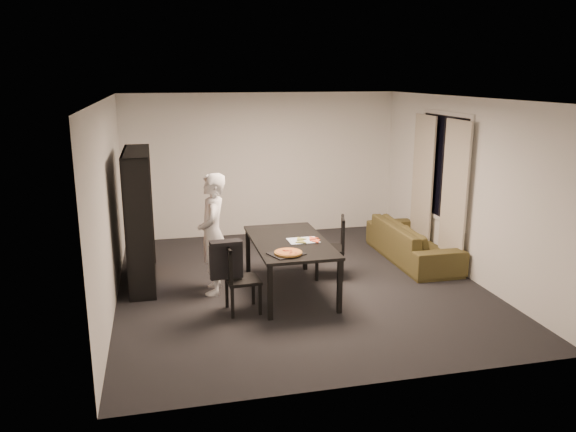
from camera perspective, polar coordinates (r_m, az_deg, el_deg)
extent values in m
cube|color=black|center=(8.07, 1.10, -6.92)|extent=(5.00, 5.50, 0.01)
cube|color=white|center=(7.54, 1.19, 11.86)|extent=(5.00, 5.50, 0.01)
cube|color=white|center=(10.34, -2.63, 5.23)|extent=(5.00, 0.01, 2.60)
cube|color=white|center=(5.17, 8.70, -4.07)|extent=(5.00, 0.01, 2.60)
cube|color=white|center=(7.50, -17.72, 1.14)|extent=(0.01, 5.50, 2.60)
cube|color=white|center=(8.65, 17.43, 2.83)|extent=(0.01, 5.50, 2.60)
cube|color=black|center=(9.12, 15.54, 4.80)|extent=(0.02, 1.40, 1.60)
cube|color=white|center=(9.12, 15.52, 4.80)|extent=(0.03, 1.52, 1.72)
cube|color=#BDB5A1|center=(8.70, 16.52, 1.94)|extent=(0.03, 0.70, 2.25)
cube|color=#BDB5A1|center=(9.60, 13.49, 3.24)|extent=(0.03, 0.70, 2.25)
cube|color=black|center=(8.14, -14.82, -0.20)|extent=(0.35, 1.50, 1.90)
cube|color=black|center=(7.57, 0.17, -2.64)|extent=(0.98, 1.76, 0.04)
cube|color=black|center=(6.83, -1.83, -7.80)|extent=(0.06, 0.06, 0.70)
cube|color=black|center=(7.05, 5.26, -7.16)|extent=(0.06, 0.06, 0.70)
cube|color=black|center=(8.38, -4.09, -3.64)|extent=(0.06, 0.06, 0.70)
cube|color=black|center=(8.55, 1.76, -3.23)|extent=(0.06, 0.06, 0.70)
cube|color=black|center=(7.07, -4.61, -6.49)|extent=(0.44, 0.44, 0.04)
cube|color=black|center=(6.95, -6.13, -4.80)|extent=(0.07, 0.41, 0.43)
cube|color=black|center=(6.89, -6.17, -3.25)|extent=(0.06, 0.39, 0.05)
cube|color=black|center=(7.03, -2.86, -8.48)|extent=(0.04, 0.04, 0.40)
cube|color=black|center=(7.34, -3.55, -7.48)|extent=(0.04, 0.04, 0.40)
cube|color=black|center=(6.96, -5.66, -8.78)|extent=(0.04, 0.04, 0.40)
cube|color=black|center=(7.27, -6.24, -7.75)|extent=(0.04, 0.04, 0.40)
cube|color=black|center=(8.24, 4.23, -3.33)|extent=(0.52, 0.52, 0.04)
cube|color=black|center=(8.17, 5.60, -1.70)|extent=(0.16, 0.42, 0.45)
cube|color=black|center=(8.12, 5.63, -0.30)|extent=(0.14, 0.39, 0.05)
cube|color=black|center=(8.48, 2.95, -4.40)|extent=(0.04, 0.04, 0.41)
cube|color=black|center=(8.14, 2.94, -5.22)|extent=(0.04, 0.04, 0.41)
cube|color=black|center=(8.49, 5.40, -4.43)|extent=(0.04, 0.04, 0.41)
cube|color=black|center=(8.14, 5.50, -5.24)|extent=(0.04, 0.04, 0.41)
cube|color=black|center=(6.94, -6.29, -4.63)|extent=(0.41, 0.11, 0.43)
cube|color=black|center=(6.87, -6.35, -2.72)|extent=(0.40, 0.20, 0.05)
imported|color=silver|center=(7.60, -7.66, -1.83)|extent=(0.47, 0.65, 1.65)
cube|color=black|center=(6.99, -0.18, -3.85)|extent=(0.49, 0.45, 0.01)
cylinder|color=olive|center=(6.97, 0.03, -3.75)|extent=(0.35, 0.35, 0.02)
cylinder|color=gold|center=(6.97, 0.03, -3.63)|extent=(0.31, 0.31, 0.01)
cube|color=white|center=(7.55, 1.54, -2.50)|extent=(0.41, 0.31, 0.01)
imported|color=#3E3E19|center=(9.23, 12.57, -2.56)|extent=(0.80, 2.06, 0.60)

